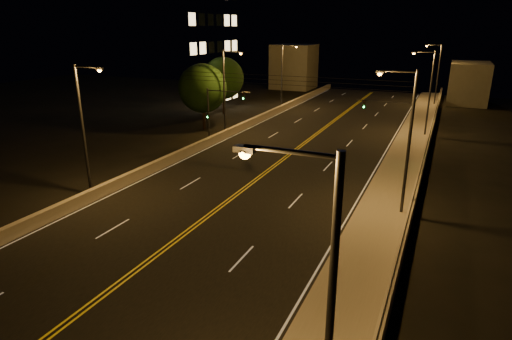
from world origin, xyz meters
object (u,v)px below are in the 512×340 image
at_px(streetlight_0, 319,315).
at_px(streetlight_6, 284,72).
at_px(traffic_signal_right, 399,124).
at_px(tree_1, 223,78).
at_px(streetlight_4, 85,123).
at_px(streetlight_5, 226,87).
at_px(building_tower, 145,7).
at_px(traffic_signal_left, 216,109).
at_px(streetlight_2, 428,89).
at_px(streetlight_1, 406,135).
at_px(tree_0, 203,88).
at_px(streetlight_3, 437,71).

xyz_separation_m(streetlight_0, streetlight_6, (-21.47, 54.68, 0.00)).
height_order(traffic_signal_right, tree_1, tree_1).
height_order(streetlight_4, streetlight_5, same).
height_order(streetlight_6, building_tower, building_tower).
xyz_separation_m(streetlight_0, streetlight_4, (-21.47, 14.10, 0.00)).
bearing_deg(traffic_signal_left, streetlight_2, 30.95).
height_order(streetlight_0, streetlight_5, same).
xyz_separation_m(streetlight_1, tree_0, (-25.08, 16.98, -0.49)).
xyz_separation_m(building_tower, tree_0, (16.25, -11.05, -9.89)).
relative_size(tree_0, tree_1, 0.99).
distance_m(streetlight_3, tree_0, 38.92).
xyz_separation_m(traffic_signal_right, traffic_signal_left, (-18.75, 0.00, 0.00)).
bearing_deg(building_tower, streetlight_4, -59.31).
distance_m(streetlight_2, building_tower, 42.58).
relative_size(traffic_signal_left, building_tower, 0.19).
relative_size(streetlight_4, tree_1, 1.19).
relative_size(streetlight_3, streetlight_6, 1.00).
bearing_deg(streetlight_5, building_tower, 149.25).
bearing_deg(traffic_signal_right, streetlight_3, 87.45).
xyz_separation_m(tree_0, tree_1, (-2.62, 10.04, 0.08)).
height_order(streetlight_2, traffic_signal_left, streetlight_2).
relative_size(building_tower, tree_0, 3.88).
relative_size(streetlight_5, streetlight_6, 1.00).
xyz_separation_m(streetlight_2, streetlight_3, (0.00, 22.79, 0.00)).
relative_size(streetlight_2, streetlight_6, 1.00).
xyz_separation_m(streetlight_3, traffic_signal_right, (-1.56, -34.97, -1.78)).
distance_m(streetlight_6, traffic_signal_left, 23.47).
height_order(streetlight_2, tree_1, streetlight_2).
bearing_deg(streetlight_1, streetlight_4, -165.79).
bearing_deg(streetlight_6, streetlight_2, -27.55).
height_order(traffic_signal_right, tree_0, tree_0).
xyz_separation_m(streetlight_0, traffic_signal_right, (-1.56, 31.30, -1.78)).
bearing_deg(streetlight_6, traffic_signal_right, -49.58).
bearing_deg(streetlight_3, traffic_signal_left, -120.15).
height_order(streetlight_1, streetlight_5, same).
relative_size(streetlight_0, traffic_signal_right, 1.63).
distance_m(streetlight_0, streetlight_5, 41.70).
relative_size(streetlight_1, streetlight_3, 1.00).
bearing_deg(streetlight_1, streetlight_2, 90.00).
bearing_deg(streetlight_0, tree_1, 120.75).
bearing_deg(streetlight_6, streetlight_4, -90.00).
distance_m(tree_0, tree_1, 10.38).
bearing_deg(traffic_signal_right, streetlight_0, -87.15).
xyz_separation_m(streetlight_6, building_tower, (-19.86, -7.11, 9.40)).
bearing_deg(building_tower, tree_0, -34.21).
distance_m(streetlight_5, tree_0, 3.73).
distance_m(streetlight_2, streetlight_6, 24.21).
relative_size(streetlight_1, streetlight_5, 1.00).
xyz_separation_m(streetlight_5, streetlight_6, (0.00, 18.93, 0.00)).
height_order(streetlight_3, streetlight_5, same).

